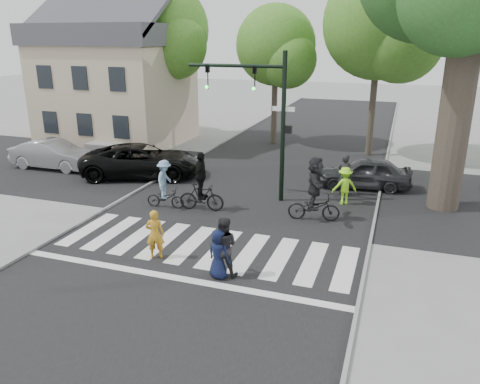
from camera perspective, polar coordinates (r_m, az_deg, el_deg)
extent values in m
plane|color=gray|center=(14.53, -5.80, -8.22)|extent=(120.00, 120.00, 0.00)
cube|color=black|center=(18.80, 0.55, -1.77)|extent=(10.00, 70.00, 0.01)
cube|color=black|center=(21.51, 3.10, 0.85)|extent=(70.00, 10.00, 0.01)
cube|color=gray|center=(20.85, -12.72, -0.04)|extent=(0.10, 70.00, 0.10)
cube|color=gray|center=(17.94, 16.06, -3.38)|extent=(0.10, 70.00, 0.10)
cube|color=silver|center=(17.49, -17.96, -4.28)|extent=(0.55, 3.00, 0.01)
cube|color=silver|center=(16.94, -15.23, -4.77)|extent=(0.55, 3.00, 0.01)
cube|color=silver|center=(16.42, -12.32, -5.29)|extent=(0.55, 3.00, 0.01)
cube|color=silver|center=(15.95, -9.22, -5.82)|extent=(0.55, 3.00, 0.01)
cube|color=silver|center=(15.53, -5.95, -6.36)|extent=(0.55, 3.00, 0.01)
cube|color=silver|center=(15.17, -2.49, -6.90)|extent=(0.55, 3.00, 0.01)
cube|color=silver|center=(14.86, 1.13, -7.45)|extent=(0.55, 3.00, 0.01)
cube|color=silver|center=(14.62, 4.90, -7.98)|extent=(0.55, 3.00, 0.01)
cube|color=silver|center=(14.44, 8.78, -8.50)|extent=(0.55, 3.00, 0.01)
cube|color=silver|center=(14.33, 12.76, -8.98)|extent=(0.55, 3.00, 0.01)
cube|color=silver|center=(13.57, -7.94, -10.31)|extent=(10.00, 0.30, 0.01)
cylinder|color=black|center=(18.79, 5.26, 7.64)|extent=(0.18, 0.18, 6.00)
cylinder|color=black|center=(19.07, -0.57, 15.14)|extent=(4.00, 0.14, 0.14)
imported|color=black|center=(18.85, 1.80, 13.72)|extent=(0.16, 0.20, 1.00)
sphere|color=#19E533|center=(18.77, 1.67, 12.48)|extent=(0.14, 0.14, 0.14)
imported|color=black|center=(19.53, -3.98, 13.85)|extent=(0.16, 0.20, 1.00)
sphere|color=#19E533|center=(19.46, -4.09, 12.65)|extent=(0.14, 0.14, 0.14)
cube|color=black|center=(18.74, 5.92, 7.59)|extent=(0.28, 0.18, 0.30)
cube|color=#FF660C|center=(18.71, 6.25, 7.56)|extent=(0.02, 0.14, 0.20)
cube|color=white|center=(18.66, 5.33, 10.05)|extent=(0.90, 0.04, 0.18)
cylinder|color=brown|center=(19.55, 24.68, 7.96)|extent=(1.20, 1.20, 7.00)
cylinder|color=brown|center=(19.16, 26.89, 16.57)|extent=(1.29, 1.74, 2.93)
cylinder|color=brown|center=(34.30, -16.24, 11.83)|extent=(0.36, 0.36, 5.95)
sphere|color=#437829|center=(34.12, -16.77, 17.50)|extent=(5.20, 5.20, 5.20)
sphere|color=#437829|center=(32.90, -15.90, 16.08)|extent=(3.64, 3.64, 3.64)
cylinder|color=brown|center=(31.24, -9.09, 12.19)|extent=(0.36, 0.36, 6.44)
sphere|color=#437829|center=(31.07, -9.45, 18.95)|extent=(5.80, 5.80, 5.80)
sphere|color=#437829|center=(29.77, -8.12, 17.27)|extent=(4.06, 4.06, 4.06)
cylinder|color=brown|center=(29.75, 4.23, 11.25)|extent=(0.36, 0.36, 5.60)
sphere|color=#437829|center=(29.53, 4.38, 17.42)|extent=(4.80, 4.80, 4.80)
sphere|color=#437829|center=(28.62, 5.88, 15.75)|extent=(3.36, 3.36, 3.36)
cylinder|color=brown|center=(27.46, 15.94, 11.19)|extent=(0.36, 0.36, 6.72)
sphere|color=#437829|center=(27.29, 16.68, 19.19)|extent=(6.00, 6.00, 6.00)
sphere|color=#437829|center=(26.33, 19.08, 16.93)|extent=(4.20, 4.20, 4.20)
cube|color=beige|center=(31.09, -14.72, 11.39)|extent=(8.00, 7.00, 6.00)
cube|color=#47474C|center=(30.89, -15.28, 18.02)|extent=(8.40, 7.40, 1.20)
cube|color=#47474C|center=(29.39, -17.57, 19.79)|extent=(8.40, 3.69, 2.44)
cube|color=#47474C|center=(32.47, -13.52, 19.91)|extent=(8.40, 3.69, 2.44)
cube|color=black|center=(29.94, -22.11, 7.88)|extent=(1.00, 0.06, 1.30)
cube|color=black|center=(29.63, -22.72, 12.81)|extent=(1.00, 0.06, 1.30)
cube|color=black|center=(28.43, -18.40, 7.79)|extent=(1.00, 0.06, 1.30)
cube|color=black|center=(28.11, -18.95, 13.00)|extent=(1.00, 0.06, 1.30)
cube|color=black|center=(27.06, -14.30, 7.66)|extent=(1.00, 0.06, 1.30)
cube|color=black|center=(26.72, -14.75, 13.14)|extent=(1.00, 0.06, 1.30)
cube|color=gray|center=(27.59, -15.98, 4.96)|extent=(2.00, 1.20, 0.80)
imported|color=#C38921|center=(14.51, -10.32, -5.08)|extent=(0.66, 0.54, 1.56)
imported|color=#0F1636|center=(13.18, -2.62, -7.53)|extent=(0.82, 0.66, 1.46)
imported|color=black|center=(13.23, -2.08, -6.69)|extent=(0.97, 0.82, 1.76)
imported|color=black|center=(18.79, -9.06, -0.72)|extent=(1.58, 0.69, 0.81)
imported|color=#7496B3|center=(18.56, -9.18, 1.54)|extent=(0.67, 1.05, 1.55)
imported|color=black|center=(18.31, -4.71, -0.63)|extent=(1.83, 0.73, 1.07)
imported|color=black|center=(18.04, -4.78, 1.98)|extent=(0.59, 1.13, 1.85)
imported|color=black|center=(17.49, 8.99, -1.85)|extent=(1.99, 0.96, 1.00)
imported|color=black|center=(17.18, 9.15, 1.14)|extent=(0.85, 1.84, 1.92)
imported|color=black|center=(23.12, -11.89, 3.75)|extent=(6.24, 4.38, 1.58)
imported|color=#96969A|center=(25.95, -21.82, 4.28)|extent=(4.50, 1.66, 1.47)
imported|color=#2D2E32|center=(21.68, 14.96, 2.26)|extent=(4.19, 2.06, 1.38)
imported|color=#9FFF22|center=(19.31, 12.64, 0.74)|extent=(1.15, 0.94, 1.55)
imported|color=black|center=(20.40, 12.66, 2.05)|extent=(0.75, 0.61, 1.79)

